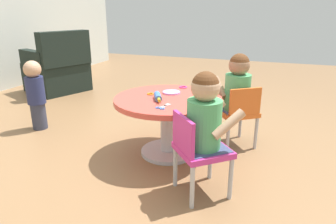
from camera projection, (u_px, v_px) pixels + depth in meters
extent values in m
plane|color=olive|center=(168.00, 153.00, 2.51)|extent=(10.00, 10.00, 0.00)
cylinder|color=silver|center=(168.00, 151.00, 2.50)|extent=(0.44, 0.44, 0.03)
cylinder|color=silver|center=(168.00, 128.00, 2.44)|extent=(0.12, 0.12, 0.43)
cylinder|color=#D84C3F|center=(168.00, 100.00, 2.36)|extent=(0.84, 0.84, 0.04)
cylinder|color=#B7B7BC|center=(231.00, 179.00, 1.86)|extent=(0.03, 0.03, 0.28)
cylinder|color=#B7B7BC|center=(210.00, 160.00, 2.09)|extent=(0.03, 0.03, 0.28)
cylinder|color=#B7B7BC|center=(192.00, 187.00, 1.77)|extent=(0.03, 0.03, 0.28)
cylinder|color=#B7B7BC|center=(175.00, 167.00, 2.00)|extent=(0.03, 0.03, 0.28)
cube|color=#CC338C|center=(203.00, 150.00, 1.88)|extent=(0.42, 0.42, 0.04)
cube|color=#CC338C|center=(183.00, 134.00, 1.80)|extent=(0.22, 0.20, 0.22)
cube|color=#3F4772|center=(203.00, 150.00, 1.88)|extent=(0.38, 0.38, 0.04)
cylinder|color=#4CA566|center=(204.00, 124.00, 1.83)|extent=(0.21, 0.21, 0.30)
sphere|color=tan|center=(205.00, 87.00, 1.75)|extent=(0.17, 0.17, 0.17)
sphere|color=#593319|center=(205.00, 85.00, 1.75)|extent=(0.16, 0.16, 0.16)
cylinder|color=tan|center=(228.00, 124.00, 1.76)|extent=(0.18, 0.20, 0.17)
cylinder|color=tan|center=(210.00, 113.00, 1.95)|extent=(0.18, 0.20, 0.17)
cylinder|color=#B7B7BC|center=(240.00, 123.00, 2.78)|extent=(0.03, 0.03, 0.28)
cylinder|color=#B7B7BC|center=(214.00, 126.00, 2.71)|extent=(0.03, 0.03, 0.28)
cylinder|color=#B7B7BC|center=(256.00, 133.00, 2.55)|extent=(0.03, 0.03, 0.28)
cylinder|color=#B7B7BC|center=(228.00, 137.00, 2.47)|extent=(0.03, 0.03, 0.28)
cube|color=orange|center=(236.00, 112.00, 2.58)|extent=(0.42, 0.42, 0.04)
cube|color=orange|center=(245.00, 102.00, 2.41)|extent=(0.18, 0.23, 0.22)
cube|color=#3F4772|center=(236.00, 112.00, 2.58)|extent=(0.38, 0.38, 0.04)
cylinder|color=#4CA566|center=(237.00, 92.00, 2.52)|extent=(0.21, 0.21, 0.30)
sphere|color=#997051|center=(239.00, 65.00, 2.45)|extent=(0.17, 0.17, 0.17)
sphere|color=#593319|center=(239.00, 63.00, 2.44)|extent=(0.16, 0.16, 0.16)
cylinder|color=#997051|center=(243.00, 86.00, 2.63)|extent=(0.20, 0.17, 0.17)
cylinder|color=#997051|center=(220.00, 88.00, 2.57)|extent=(0.20, 0.17, 0.17)
cube|color=black|center=(57.00, 77.00, 4.37)|extent=(0.91, 0.91, 0.40)
cube|color=black|center=(65.00, 48.00, 4.05)|extent=(0.71, 0.40, 0.45)
cube|color=black|center=(73.00, 54.00, 4.48)|extent=(0.33, 0.60, 0.20)
cube|color=black|center=(34.00, 58.00, 4.06)|extent=(0.33, 0.60, 0.20)
cylinder|color=#33384C|center=(39.00, 116.00, 2.98)|extent=(0.14, 0.14, 0.26)
cylinder|color=navy|center=(35.00, 90.00, 2.90)|extent=(0.17, 0.17, 0.26)
sphere|color=tan|center=(32.00, 69.00, 2.84)|extent=(0.16, 0.16, 0.16)
cylinder|color=#3F72CC|center=(158.00, 96.00, 2.29)|extent=(0.15, 0.11, 0.05)
cylinder|color=yellow|center=(157.00, 93.00, 2.38)|extent=(0.05, 0.04, 0.02)
cylinder|color=yellow|center=(159.00, 100.00, 2.21)|extent=(0.05, 0.04, 0.02)
cube|color=silver|center=(165.00, 106.00, 2.14)|extent=(0.11, 0.02, 0.01)
cube|color=silver|center=(165.00, 106.00, 2.14)|extent=(0.11, 0.06, 0.01)
torus|color=#3F72CC|center=(162.00, 109.00, 2.09)|extent=(0.05, 0.05, 0.01)
torus|color=#3F72CC|center=(158.00, 108.00, 2.10)|extent=(0.05, 0.05, 0.01)
cylinder|color=#CC99E5|center=(171.00, 92.00, 2.48)|extent=(0.14, 0.14, 0.01)
torus|color=#D83FA5|center=(183.00, 87.00, 2.65)|extent=(0.07, 0.07, 0.01)
torus|color=orange|center=(151.00, 94.00, 2.44)|extent=(0.06, 0.06, 0.01)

